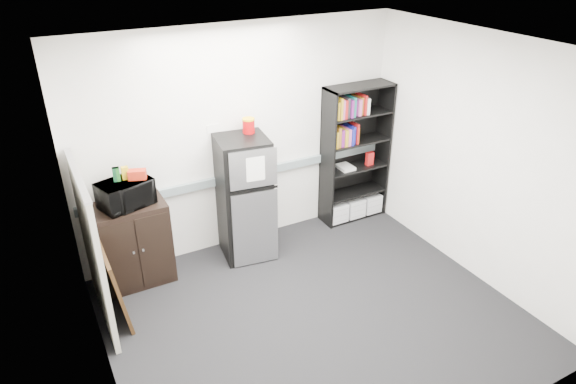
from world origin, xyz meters
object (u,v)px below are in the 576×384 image
object	(u,v)px
bookshelf	(355,155)
cabinet	(133,244)
refrigerator	(245,198)
cubicle_partition	(92,248)
microwave	(125,194)

from	to	relation	value
bookshelf	cabinet	bearing A→B (deg)	-178.76
refrigerator	cubicle_partition	bearing A→B (deg)	-161.09
cabinet	microwave	size ratio (longest dim) A/B	1.84
microwave	cabinet	bearing A→B (deg)	72.25
cubicle_partition	refrigerator	world-z (taller)	cubicle_partition
cabinet	bookshelf	bearing A→B (deg)	1.24
bookshelf	cubicle_partition	distance (m)	3.46
bookshelf	refrigerator	distance (m)	1.68
cubicle_partition	microwave	distance (m)	0.68
microwave	refrigerator	size ratio (longest dim) A/B	0.35
bookshelf	refrigerator	world-z (taller)	bookshelf
cabinet	microwave	bearing A→B (deg)	-90.00
bookshelf	microwave	xyz separation A→B (m)	(-2.98, -0.08, 0.20)
microwave	cubicle_partition	bearing A→B (deg)	-155.90
microwave	refrigerator	xyz separation A→B (m)	(1.31, -0.06, -0.36)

